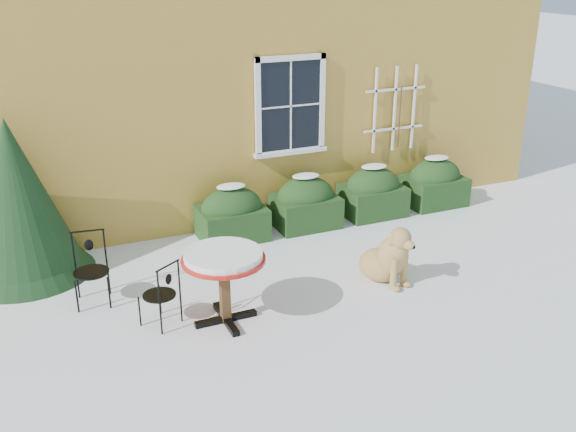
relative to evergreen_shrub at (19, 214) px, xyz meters
name	(u,v)px	position (x,y,z in m)	size (l,w,h in m)	color
ground	(319,306)	(3.40, -2.56, -0.91)	(80.00, 80.00, 0.00)	white
house	(170,11)	(3.40, 4.44, 2.30)	(12.40, 8.40, 6.40)	gold
hedge_row	(340,198)	(5.05, -0.01, -0.51)	(4.95, 0.80, 0.91)	#163213
evergreen_shrub	(19,214)	(0.00, 0.00, 0.00)	(1.87, 1.87, 2.27)	black
bistro_table	(224,264)	(2.18, -2.42, -0.12)	(1.02, 1.02, 0.95)	black
patio_chair_near	(161,294)	(1.45, -2.19, -0.49)	(0.52, 0.52, 0.85)	black
patio_chair_far	(91,269)	(0.76, -1.25, -0.44)	(0.48, 0.48, 0.95)	black
dog	(388,258)	(4.58, -2.32, -0.55)	(0.71, 1.01, 0.90)	tan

